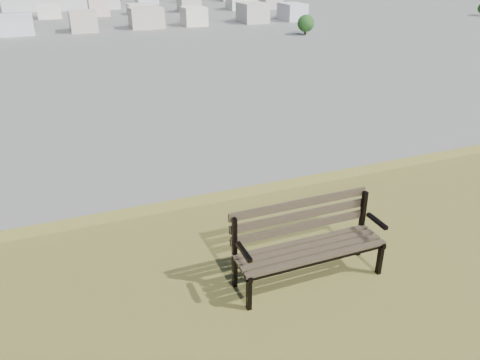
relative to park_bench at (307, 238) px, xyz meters
name	(u,v)px	position (x,y,z in m)	size (l,w,h in m)	color
park_bench	(307,238)	(0.00, 0.00, 0.00)	(1.62, 0.52, 0.85)	#403625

